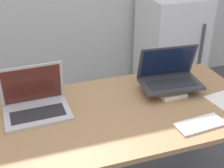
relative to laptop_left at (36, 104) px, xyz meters
name	(u,v)px	position (x,y,z in m)	size (l,w,h in m)	color
desk	(113,122)	(0.41, -0.14, -0.13)	(1.69, 0.80, 0.77)	#9E754C
laptop_left	(36,104)	(0.00, 0.00, 0.00)	(0.37, 0.26, 0.26)	#B2B2B7
book_stack	(166,87)	(0.80, -0.02, -0.03)	(0.19, 0.26, 0.05)	white
laptop_on_books	(169,76)	(0.82, -0.02, 0.05)	(0.39, 0.26, 0.23)	#333338
wireless_keyboard	(200,124)	(0.81, -0.41, -0.04)	(0.28, 0.13, 0.01)	white
mini_fridge	(170,47)	(1.47, 1.16, -0.29)	(0.57, 0.61, 1.06)	white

